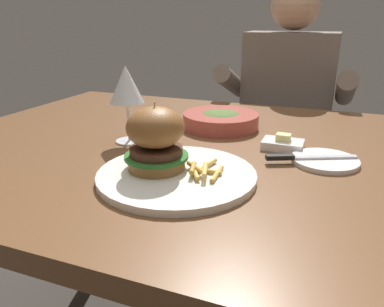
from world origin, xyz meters
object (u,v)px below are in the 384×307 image
at_px(soup_bowl, 221,120).
at_px(diner_person, 284,133).
at_px(main_plate, 177,175).
at_px(table_knife, 303,157).
at_px(butter_dish, 283,144).
at_px(wine_glass, 126,86).
at_px(bread_plate, 325,161).
at_px(burger_sandwich, 156,138).

relative_size(soup_bowl, diner_person, 0.18).
bearing_deg(main_plate, table_knife, 38.16).
xyz_separation_m(butter_dish, diner_person, (-0.09, 0.73, -0.19)).
xyz_separation_m(butter_dish, soup_bowl, (-0.19, 0.12, 0.01)).
distance_m(main_plate, wine_glass, 0.29).
xyz_separation_m(bread_plate, soup_bowl, (-0.29, 0.18, 0.02)).
distance_m(wine_glass, butter_dish, 0.40).
bearing_deg(burger_sandwich, butter_dish, 50.05).
bearing_deg(wine_glass, table_knife, 0.79).
height_order(table_knife, diner_person, diner_person).
distance_m(main_plate, bread_plate, 0.33).
height_order(wine_glass, diner_person, diner_person).
bearing_deg(soup_bowl, diner_person, 80.07).
bearing_deg(diner_person, bread_plate, -76.86).
relative_size(burger_sandwich, wine_glass, 0.70).
xyz_separation_m(wine_glass, bread_plate, (0.46, 0.03, -0.13)).
xyz_separation_m(main_plate, soup_bowl, (-0.03, 0.37, 0.02)).
distance_m(table_knife, butter_dish, 0.10).
distance_m(burger_sandwich, bread_plate, 0.37).
relative_size(main_plate, butter_dish, 3.25).
height_order(wine_glass, butter_dish, wine_glass).
bearing_deg(butter_dish, wine_glass, -166.53).
height_order(main_plate, diner_person, diner_person).
distance_m(burger_sandwich, soup_bowl, 0.38).
bearing_deg(wine_glass, burger_sandwich, -46.03).
height_order(bread_plate, diner_person, diner_person).
bearing_deg(butter_dish, soup_bowl, 147.67).
bearing_deg(soup_bowl, table_knife, -39.62).
distance_m(table_knife, soup_bowl, 0.32).
distance_m(butter_dish, soup_bowl, 0.23).
bearing_deg(diner_person, wine_glass, -108.93).
bearing_deg(wine_glass, main_plate, -39.52).
bearing_deg(butter_dish, main_plate, -123.04).
height_order(main_plate, soup_bowl, soup_bowl).
bearing_deg(soup_bowl, bread_plate, -32.18).
height_order(main_plate, bread_plate, main_plate).
bearing_deg(wine_glass, butter_dish, 13.47).
distance_m(burger_sandwich, diner_person, 1.02).
relative_size(main_plate, burger_sandwich, 2.31).
distance_m(wine_glass, bread_plate, 0.48).
distance_m(table_knife, diner_person, 0.84).
xyz_separation_m(table_knife, diner_person, (-0.14, 0.81, -0.19)).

